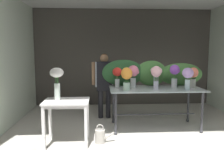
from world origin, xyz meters
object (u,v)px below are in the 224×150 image
object	(u,v)px
vase_scarlet_dahlias	(117,75)
watering_can	(100,136)
florist	(104,79)
vase_ivory_carnations	(156,74)
vase_blush_snapdragons	(156,74)
display_table_glass	(155,94)
vase_coral_hydrangea	(193,76)
vase_violet_roses	(175,74)
vase_rosy_ranunculus	(133,74)
vase_white_roses_tall	(57,79)
side_table_white	(67,106)
vase_lilac_anemones	(188,76)
vase_sunset_freesia	(127,77)

from	to	relation	value
vase_scarlet_dahlias	watering_can	size ratio (longest dim) A/B	1.22
florist	vase_ivory_carnations	world-z (taller)	florist
vase_ivory_carnations	vase_blush_snapdragons	bearing A→B (deg)	-103.49
display_table_glass	vase_coral_hydrangea	size ratio (longest dim) A/B	4.49
vase_ivory_carnations	watering_can	xyz separation A→B (m)	(-1.20, -0.81, -1.03)
vase_scarlet_dahlias	vase_violet_roses	size ratio (longest dim) A/B	0.87
vase_rosy_ranunculus	vase_white_roses_tall	distance (m)	1.64
vase_ivory_carnations	vase_blush_snapdragons	xyz separation A→B (m)	(-0.06, -0.26, 0.01)
vase_scarlet_dahlias	vase_violet_roses	bearing A→B (deg)	-5.44
vase_scarlet_dahlias	watering_can	bearing A→B (deg)	-113.78
display_table_glass	vase_blush_snapdragons	xyz separation A→B (m)	(-0.03, -0.15, 0.44)
vase_white_roses_tall	watering_can	bearing A→B (deg)	-0.18
vase_ivory_carnations	vase_blush_snapdragons	distance (m)	0.26
side_table_white	vase_ivory_carnations	world-z (taller)	vase_ivory_carnations
display_table_glass	watering_can	world-z (taller)	display_table_glass
display_table_glass	vase_lilac_anemones	bearing A→B (deg)	-23.70
side_table_white	vase_rosy_ranunculus	xyz separation A→B (m)	(1.29, 0.77, 0.48)
side_table_white	vase_scarlet_dahlias	xyz separation A→B (m)	(0.96, 0.84, 0.46)
display_table_glass	florist	distance (m)	1.32
florist	vase_coral_hydrangea	size ratio (longest dim) A/B	3.65
vase_rosy_ranunculus	watering_can	bearing A→B (deg)	-132.18
florist	vase_scarlet_dahlias	distance (m)	0.69
side_table_white	vase_violet_roses	distance (m)	2.33
florist	vase_lilac_anemones	xyz separation A→B (m)	(1.65, -1.00, 0.19)
vase_sunset_freesia	vase_white_roses_tall	size ratio (longest dim) A/B	0.80
side_table_white	vase_coral_hydrangea	distance (m)	2.72
florist	vase_blush_snapdragons	distance (m)	1.39
vase_rosy_ranunculus	display_table_glass	bearing A→B (deg)	-8.32
watering_can	vase_blush_snapdragons	bearing A→B (deg)	25.82
vase_sunset_freesia	vase_blush_snapdragons	size ratio (longest dim) A/B	0.96
vase_blush_snapdragons	vase_violet_roses	xyz separation A→B (m)	(0.44, 0.17, -0.02)
vase_white_roses_tall	side_table_white	bearing A→B (deg)	0.39
vase_lilac_anemones	vase_rosy_ranunculus	world-z (taller)	vase_rosy_ranunculus
watering_can	vase_white_roses_tall	bearing A→B (deg)	179.82
vase_scarlet_dahlias	vase_white_roses_tall	world-z (taller)	vase_white_roses_tall
side_table_white	vase_violet_roses	world-z (taller)	vase_violet_roses
vase_ivory_carnations	vase_rosy_ranunculus	xyz separation A→B (m)	(-0.50, -0.04, 0.00)
vase_ivory_carnations	vase_sunset_freesia	xyz separation A→B (m)	(-0.67, -0.33, -0.02)
vase_coral_hydrangea	vase_blush_snapdragons	size ratio (longest dim) A/B	0.90
display_table_glass	vase_coral_hydrangea	world-z (taller)	vase_coral_hydrangea
florist	watering_can	world-z (taller)	florist
display_table_glass	vase_scarlet_dahlias	distance (m)	0.91
vase_rosy_ranunculus	watering_can	size ratio (longest dim) A/B	1.36
vase_coral_hydrangea	vase_lilac_anemones	world-z (taller)	vase_lilac_anemones
vase_blush_snapdragons	vase_white_roses_tall	world-z (taller)	vase_white_roses_tall
side_table_white	vase_rosy_ranunculus	bearing A→B (deg)	30.84
florist	vase_lilac_anemones	world-z (taller)	florist
vase_blush_snapdragons	watering_can	distance (m)	1.64
florist	vase_violet_roses	xyz separation A→B (m)	(1.48, -0.73, 0.19)
vase_violet_roses	watering_can	world-z (taller)	vase_violet_roses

